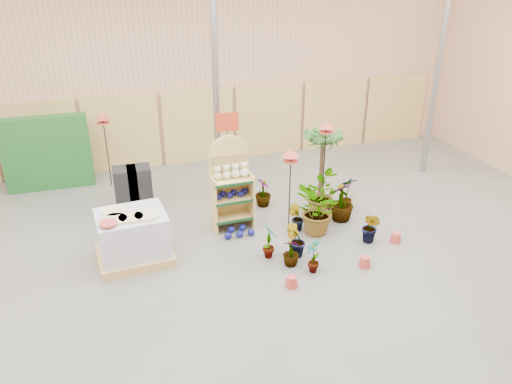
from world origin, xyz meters
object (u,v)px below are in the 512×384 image
potted_plant_2 (318,211)px  bird_table_front (291,156)px  display_shelf (230,186)px  pallet_stack (133,237)px

potted_plant_2 → bird_table_front: bearing=163.7°
display_shelf → bird_table_front: bearing=-37.7°
bird_table_front → potted_plant_2: bearing=-16.3°
display_shelf → potted_plant_2: (1.57, -0.88, -0.38)m
display_shelf → bird_table_front: 1.50m
bird_table_front → potted_plant_2: (0.55, -0.16, -1.20)m
pallet_stack → bird_table_front: size_ratio=0.77×
bird_table_front → display_shelf: bearing=144.8°
pallet_stack → display_shelf: bearing=15.4°
pallet_stack → bird_table_front: bird_table_front is taller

